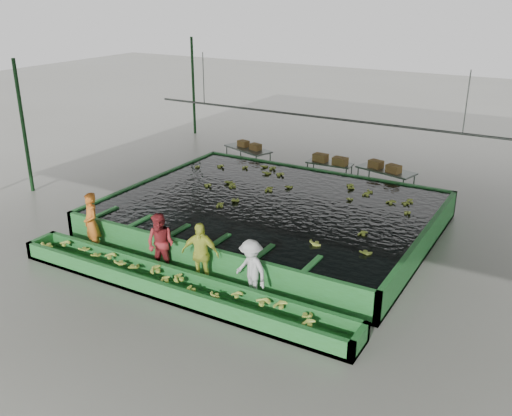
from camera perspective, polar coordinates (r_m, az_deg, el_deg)
The scene contains 21 objects.
ground at distance 17.56m, azimuth -0.82°, elevation -3.56°, with size 80.00×80.00×0.00m, color gray.
shed_roof at distance 16.11m, azimuth -0.91°, elevation 12.80°, with size 20.00×22.00×0.04m, color gray.
shed_posts at distance 16.66m, azimuth -0.86°, elevation 4.27°, with size 20.00×22.00×5.00m, color black, non-canonical shape.
flotation_tank at distance 18.58m, azimuth 1.55°, elevation -0.61°, with size 10.00×8.00×0.90m, color #277531, non-canonical shape.
tank_water at distance 18.43m, azimuth 1.56°, elevation 0.54°, with size 9.70×7.70×0.00m, color black.
sorting_trough at distance 14.81m, azimuth -8.05°, elevation -7.71°, with size 10.00×1.00×0.50m, color #277531, non-canonical shape.
cableway_rail at distance 20.85m, azimuth 6.29°, elevation 9.04°, with size 0.08×0.08×14.00m, color #59605B.
rail_hanger_left at distance 23.11m, azimuth -5.28°, elevation 12.79°, with size 0.04×0.04×2.00m, color #59605B.
rail_hanger_right at distance 19.23m, azimuth 20.32°, elevation 9.88°, with size 0.04×0.04×2.00m, color #59605B.
worker_a at distance 17.32m, azimuth -16.13°, elevation -1.47°, with size 0.67×0.44×1.85m, color orange.
worker_b at distance 15.71m, azimuth -9.52°, elevation -3.55°, with size 0.83×0.65×1.71m, color #A1292E.
worker_c at distance 14.96m, azimuth -5.60°, elevation -4.58°, with size 1.03×0.43×1.75m, color #D4E048.
worker_d at distance 14.23m, azimuth -0.50°, elevation -6.22°, with size 1.04×0.60×1.60m, color silver.
packing_table_left at distance 24.37m, azimuth -0.80°, elevation 4.88°, with size 2.19×0.88×1.00m, color #59605B, non-canonical shape.
packing_table_mid at distance 23.09m, azimuth 7.34°, elevation 3.55°, with size 1.82×0.73×0.83m, color #59605B, non-canonical shape.
packing_table_right at distance 22.04m, azimuth 12.78°, elevation 2.55°, with size 2.18×0.87×0.99m, color #59605B, non-canonical shape.
box_stack_left at distance 24.20m, azimuth -0.67°, elevation 6.00°, with size 1.20×0.33×0.26m, color brown, non-canonical shape.
box_stack_mid at distance 22.89m, azimuth 7.41°, elevation 4.47°, with size 1.43×0.40×0.31m, color brown, non-canonical shape.
box_stack_right at distance 21.81m, azimuth 12.71°, elevation 3.73°, with size 1.31×0.36×0.28m, color brown, non-canonical shape.
floating_bananas at distance 19.10m, azimuth 2.71°, elevation 1.28°, with size 8.51×5.80×0.12m, color #A0B83C, non-canonical shape.
trough_bananas at distance 14.74m, azimuth -8.08°, elevation -7.20°, with size 8.41×0.56×0.11m, color #A0B83C, non-canonical shape.
Camera 1 is at (8.20, -13.66, 7.37)m, focal length 40.00 mm.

